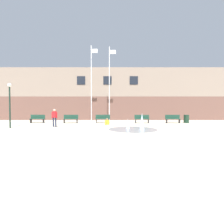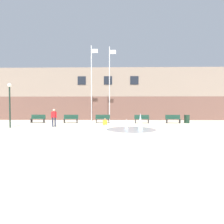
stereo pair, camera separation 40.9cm
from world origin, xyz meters
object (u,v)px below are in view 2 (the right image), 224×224
at_px(child_with_pink_shirt, 105,124).
at_px(park_bench_far_left, 38,118).
at_px(teen_by_trashcan, 54,116).
at_px(lamp_post_left_lane, 10,99).
at_px(trash_can, 187,119).
at_px(park_bench_left_of_flagpoles, 71,119).
at_px(flagpole_right, 110,82).
at_px(park_bench_center, 142,119).
at_px(park_bench_under_left_flagpole, 103,119).
at_px(park_bench_near_trashcan, 173,119).
at_px(flagpole_left, 92,82).

bearing_deg(child_with_pink_shirt, park_bench_far_left, -83.12).
bearing_deg(child_with_pink_shirt, teen_by_trashcan, -75.33).
distance_m(lamp_post_left_lane, trash_can, 17.58).
distance_m(park_bench_left_of_flagpoles, flagpole_right, 6.13).
bearing_deg(park_bench_center, child_with_pink_shirt, -118.88).
bearing_deg(park_bench_under_left_flagpole, park_bench_left_of_flagpoles, -177.42).
relative_size(child_with_pink_shirt, trash_can, 1.10).
xyz_separation_m(park_bench_left_of_flagpoles, park_bench_near_trashcan, (11.22, 0.00, 0.00)).
xyz_separation_m(teen_by_trashcan, trash_can, (13.38, 3.66, -0.48)).
relative_size(park_bench_far_left, park_bench_center, 1.00).
distance_m(park_bench_far_left, teen_by_trashcan, 4.88).
bearing_deg(child_with_pink_shirt, park_bench_center, -161.24).
relative_size(teen_by_trashcan, flagpole_right, 0.18).
bearing_deg(park_bench_near_trashcan, teen_by_trashcan, -163.34).
relative_size(flagpole_left, trash_can, 9.94).
relative_size(park_bench_near_trashcan, child_with_pink_shirt, 1.62).
bearing_deg(park_bench_far_left, park_bench_near_trashcan, -0.66).
bearing_deg(park_bench_under_left_flagpole, flagpole_right, 59.91).
bearing_deg(child_with_pink_shirt, lamp_post_left_lane, -57.70).
bearing_deg(lamp_post_left_lane, park_bench_under_left_flagpole, 30.78).
distance_m(teen_by_trashcan, flagpole_right, 7.90).
relative_size(park_bench_near_trashcan, lamp_post_left_lane, 0.42).
xyz_separation_m(lamp_post_left_lane, trash_can, (16.87, 4.50, -2.03)).
bearing_deg(flagpole_left, park_bench_left_of_flagpoles, -145.96).
distance_m(park_bench_under_left_flagpole, trash_can, 9.25).
bearing_deg(flagpole_left, flagpole_right, -0.00).
relative_size(teen_by_trashcan, trash_can, 1.77).
xyz_separation_m(park_bench_left_of_flagpoles, child_with_pink_shirt, (4.18, -6.65, 0.10)).
bearing_deg(park_bench_far_left, lamp_post_left_lane, -94.57).
bearing_deg(teen_by_trashcan, flagpole_left, -109.60).
relative_size(park_bench_center, park_bench_near_trashcan, 1.00).
distance_m(park_bench_center, lamp_post_left_lane, 12.84).
relative_size(park_bench_under_left_flagpole, trash_can, 1.78).
distance_m(park_bench_near_trashcan, flagpole_left, 10.14).
distance_m(park_bench_near_trashcan, teen_by_trashcan, 12.37).
relative_size(park_bench_left_of_flagpoles, trash_can, 1.78).
bearing_deg(park_bench_near_trashcan, trash_can, 4.43).
relative_size(park_bench_under_left_flagpole, park_bench_center, 1.00).
distance_m(park_bench_far_left, park_bench_under_left_flagpole, 7.25).
xyz_separation_m(park_bench_far_left, park_bench_left_of_flagpoles, (3.74, -0.18, 0.00)).
bearing_deg(teen_by_trashcan, lamp_post_left_lane, 22.84).
relative_size(park_bench_left_of_flagpoles, lamp_post_left_lane, 0.42).
distance_m(park_bench_under_left_flagpole, flagpole_right, 4.43).
bearing_deg(park_bench_center, flagpole_right, 157.12).
bearing_deg(park_bench_under_left_flagpole, flagpole_left, 137.13).
xyz_separation_m(park_bench_far_left, flagpole_right, (7.99, 1.26, 4.18)).
xyz_separation_m(flagpole_left, lamp_post_left_lane, (-6.24, -5.82, -2.24)).
bearing_deg(park_bench_center, teen_by_trashcan, -157.60).
height_order(park_bench_under_left_flagpole, park_bench_center, same).
bearing_deg(teen_by_trashcan, park_bench_under_left_flagpole, -128.85).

